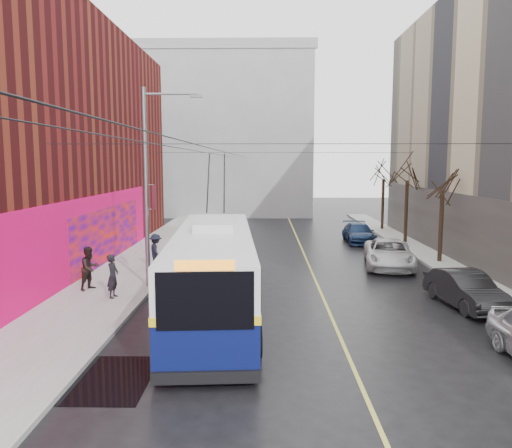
% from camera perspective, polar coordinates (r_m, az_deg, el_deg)
% --- Properties ---
extents(ground, '(140.00, 140.00, 0.00)m').
position_cam_1_polar(ground, '(13.48, 5.44, -18.14)').
color(ground, black).
rests_on(ground, ground).
extents(sidewalk_left, '(4.00, 60.00, 0.15)m').
position_cam_1_polar(sidewalk_left, '(25.78, -14.87, -5.87)').
color(sidewalk_left, gray).
rests_on(sidewalk_left, ground).
extents(sidewalk_right, '(2.00, 60.00, 0.15)m').
position_cam_1_polar(sidewalk_right, '(26.76, 23.03, -5.73)').
color(sidewalk_right, gray).
rests_on(sidewalk_right, ground).
extents(lane_line, '(0.12, 50.00, 0.01)m').
position_cam_1_polar(lane_line, '(26.90, 6.32, -5.30)').
color(lane_line, '#BFB74C').
rests_on(lane_line, ground).
extents(building_far, '(20.50, 12.10, 18.00)m').
position_cam_1_polar(building_far, '(57.47, -4.08, 10.30)').
color(building_far, gray).
rests_on(building_far, ground).
extents(streetlight_pole, '(2.65, 0.60, 9.00)m').
position_cam_1_polar(streetlight_pole, '(22.77, -12.09, 4.66)').
color(streetlight_pole, slate).
rests_on(streetlight_pole, ground).
extents(catenary_wires, '(18.00, 60.00, 0.22)m').
position_cam_1_polar(catenary_wires, '(26.98, -2.30, 8.13)').
color(catenary_wires, black).
extents(tree_near, '(3.20, 3.20, 6.40)m').
position_cam_1_polar(tree_near, '(29.90, 20.61, 5.14)').
color(tree_near, black).
rests_on(tree_near, ground).
extents(tree_mid, '(3.20, 3.20, 6.68)m').
position_cam_1_polar(tree_mid, '(36.57, 16.95, 5.99)').
color(tree_mid, black).
rests_on(tree_mid, ground).
extents(tree_far, '(3.20, 3.20, 6.57)m').
position_cam_1_polar(tree_far, '(43.34, 14.40, 6.04)').
color(tree_far, black).
rests_on(tree_far, ground).
extents(puddle, '(2.54, 3.11, 0.01)m').
position_cam_1_polar(puddle, '(14.49, -17.08, -16.56)').
color(puddle, black).
rests_on(puddle, ground).
extents(pigeons_flying, '(2.65, 1.32, 0.83)m').
position_cam_1_polar(pigeons_flying, '(22.62, -1.20, 12.16)').
color(pigeons_flying, slate).
extents(trolleybus, '(3.72, 13.16, 6.17)m').
position_cam_1_polar(trolleybus, '(18.85, -4.86, -5.28)').
color(trolleybus, '#080F42').
rests_on(trolleybus, ground).
extents(parked_car_b, '(2.11, 4.55, 1.45)m').
position_cam_1_polar(parked_car_b, '(21.65, 22.82, -6.89)').
color(parked_car_b, black).
rests_on(parked_car_b, ground).
extents(parked_car_c, '(3.37, 5.81, 1.52)m').
position_cam_1_polar(parked_car_c, '(28.38, 14.94, -3.29)').
color(parked_car_c, silver).
rests_on(parked_car_c, ground).
extents(parked_car_d, '(1.97, 4.77, 1.38)m').
position_cam_1_polar(parked_car_d, '(36.61, 11.68, -1.02)').
color(parked_car_d, '#15294C').
rests_on(parked_car_d, ground).
extents(following_car, '(2.02, 4.65, 1.56)m').
position_cam_1_polar(following_car, '(34.34, -2.32, -1.26)').
color(following_car, silver).
rests_on(following_car, ground).
extents(pedestrian_a, '(0.49, 0.70, 1.82)m').
position_cam_1_polar(pedestrian_a, '(21.58, -16.05, -5.74)').
color(pedestrian_a, black).
rests_on(pedestrian_a, sidewalk_left).
extents(pedestrian_b, '(1.09, 1.16, 1.91)m').
position_cam_1_polar(pedestrian_b, '(23.26, -18.47, -4.80)').
color(pedestrian_b, black).
rests_on(pedestrian_b, sidewalk_left).
extents(pedestrian_c, '(1.14, 1.37, 1.84)m').
position_cam_1_polar(pedestrian_c, '(26.93, -11.38, -3.07)').
color(pedestrian_c, black).
rests_on(pedestrian_c, sidewalk_left).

